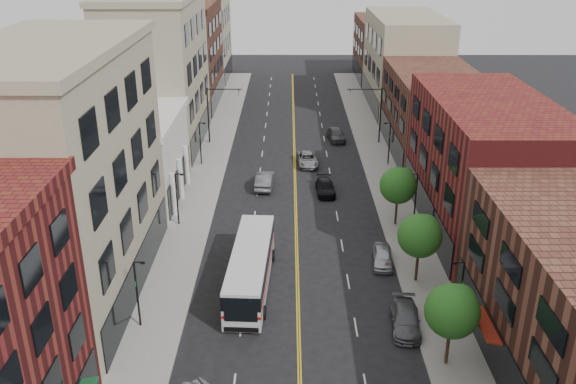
{
  "coord_description": "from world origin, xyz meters",
  "views": [
    {
      "loc": [
        -0.67,
        -27.3,
        25.35
      ],
      "look_at": [
        -0.75,
        20.23,
        5.0
      ],
      "focal_mm": 38.0,
      "sensor_mm": 36.0,
      "label": 1
    }
  ],
  "objects_px": {
    "car_lane_behind": "(265,180)",
    "car_lane_b": "(307,159)",
    "car_lane_c": "(336,134)",
    "car_parked_far": "(383,257)",
    "car_parked_mid": "(406,319)",
    "car_lane_a": "(325,187)",
    "city_bus": "(251,266)"
  },
  "relations": [
    {
      "from": "city_bus",
      "to": "car_lane_c",
      "type": "xyz_separation_m",
      "value": [
        9.1,
        36.05,
        -1.04
      ]
    },
    {
      "from": "city_bus",
      "to": "car_lane_b",
      "type": "bearing_deg",
      "value": 82.05
    },
    {
      "from": "car_parked_far",
      "to": "car_lane_b",
      "type": "distance_m",
      "value": 23.96
    },
    {
      "from": "car_parked_mid",
      "to": "city_bus",
      "type": "bearing_deg",
      "value": 159.69
    },
    {
      "from": "city_bus",
      "to": "car_parked_far",
      "type": "height_order",
      "value": "city_bus"
    },
    {
      "from": "city_bus",
      "to": "car_lane_a",
      "type": "bearing_deg",
      "value": 72.64
    },
    {
      "from": "car_parked_far",
      "to": "car_lane_behind",
      "type": "xyz_separation_m",
      "value": [
        -10.33,
        16.43,
        0.14
      ]
    },
    {
      "from": "city_bus",
      "to": "car_lane_c",
      "type": "distance_m",
      "value": 37.19
    },
    {
      "from": "car_parked_mid",
      "to": "car_lane_b",
      "type": "distance_m",
      "value": 32.69
    },
    {
      "from": "car_parked_mid",
      "to": "car_lane_c",
      "type": "relative_size",
      "value": 1.0
    },
    {
      "from": "car_parked_far",
      "to": "car_lane_a",
      "type": "bearing_deg",
      "value": 110.59
    },
    {
      "from": "car_lane_behind",
      "to": "car_lane_b",
      "type": "xyz_separation_m",
      "value": [
        4.76,
        6.88,
        -0.13
      ]
    },
    {
      "from": "city_bus",
      "to": "car_lane_behind",
      "type": "bearing_deg",
      "value": 91.84
    },
    {
      "from": "car_lane_a",
      "to": "car_lane_b",
      "type": "bearing_deg",
      "value": 98.62
    },
    {
      "from": "car_lane_b",
      "to": "car_parked_far",
      "type": "bearing_deg",
      "value": -80.67
    },
    {
      "from": "car_parked_mid",
      "to": "car_lane_behind",
      "type": "bearing_deg",
      "value": 118.27
    },
    {
      "from": "car_lane_c",
      "to": "car_lane_b",
      "type": "bearing_deg",
      "value": -121.27
    },
    {
      "from": "car_lane_b",
      "to": "car_lane_c",
      "type": "bearing_deg",
      "value": 62.38
    },
    {
      "from": "city_bus",
      "to": "car_lane_behind",
      "type": "xyz_separation_m",
      "value": [
        0.34,
        19.98,
        -1.04
      ]
    },
    {
      "from": "car_lane_c",
      "to": "car_lane_a",
      "type": "bearing_deg",
      "value": -105.33
    },
    {
      "from": "car_parked_far",
      "to": "car_lane_c",
      "type": "distance_m",
      "value": 32.53
    },
    {
      "from": "city_bus",
      "to": "car_lane_c",
      "type": "relative_size",
      "value": 2.61
    },
    {
      "from": "car_parked_mid",
      "to": "car_lane_a",
      "type": "height_order",
      "value": "car_parked_mid"
    },
    {
      "from": "car_lane_behind",
      "to": "car_parked_far",
      "type": "bearing_deg",
      "value": 125.95
    },
    {
      "from": "car_lane_c",
      "to": "car_parked_far",
      "type": "bearing_deg",
      "value": -94.99
    },
    {
      "from": "car_lane_a",
      "to": "car_lane_c",
      "type": "xyz_separation_m",
      "value": [
        2.35,
        17.66,
        0.16
      ]
    },
    {
      "from": "car_parked_far",
      "to": "city_bus",
      "type": "bearing_deg",
      "value": -155.75
    },
    {
      "from": "car_lane_behind",
      "to": "car_lane_b",
      "type": "distance_m",
      "value": 8.37
    },
    {
      "from": "car_lane_behind",
      "to": "car_lane_c",
      "type": "relative_size",
      "value": 1.04
    },
    {
      "from": "car_parked_mid",
      "to": "car_lane_c",
      "type": "height_order",
      "value": "car_lane_c"
    },
    {
      "from": "car_lane_a",
      "to": "car_lane_b",
      "type": "relative_size",
      "value": 0.92
    },
    {
      "from": "car_parked_far",
      "to": "car_lane_a",
      "type": "height_order",
      "value": "car_parked_far"
    }
  ]
}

